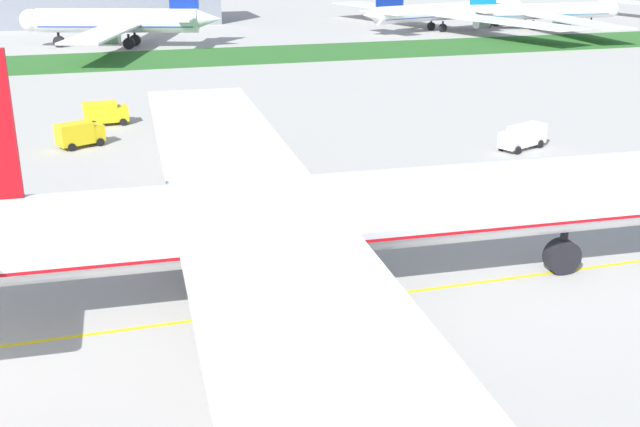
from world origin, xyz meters
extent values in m
plane|color=#ADAAA5|center=(0.00, 0.00, 0.00)|extent=(600.00, 600.00, 0.00)
cube|color=yellow|center=(0.00, -1.43, 0.00)|extent=(280.00, 0.36, 0.01)
cube|color=#2D6628|center=(0.00, 107.80, 0.05)|extent=(320.00, 24.00, 0.10)
cylinder|color=white|center=(0.00, -0.65, 5.82)|extent=(48.98, 7.46, 5.18)
cube|color=#B20C14|center=(0.00, -0.65, 4.92)|extent=(47.01, 6.95, 0.62)
cube|color=white|center=(-1.29, 23.99, 5.18)|extent=(12.78, 44.37, 0.41)
cylinder|color=#B7BABF|center=(-0.29, 14.05, 3.61)|extent=(5.05, 3.07, 2.85)
cylinder|color=black|center=(2.17, 13.93, 3.61)|extent=(0.57, 3.01, 2.99)
cylinder|color=#B7BABF|center=(-1.66, -15.25, 3.61)|extent=(5.05, 3.07, 2.85)
cylinder|color=black|center=(0.80, -15.37, 3.61)|extent=(0.57, 3.01, 2.99)
cylinder|color=black|center=(18.52, -1.52, 2.23)|extent=(0.54, 0.54, 2.01)
cylinder|color=black|center=(18.52, -1.52, 1.23)|extent=(2.51, 1.22, 2.46)
cylinder|color=black|center=(-3.77, 2.25, 2.23)|extent=(0.54, 0.54, 2.01)
cylinder|color=black|center=(-3.77, 2.25, 1.23)|extent=(2.51, 1.22, 2.46)
cylinder|color=black|center=(-4.02, -3.18, 2.23)|extent=(0.54, 0.54, 2.01)
cylinder|color=black|center=(-4.02, -3.18, 1.23)|extent=(2.51, 1.22, 2.46)
sphere|color=black|center=(-14.28, 2.56, 6.29)|extent=(0.36, 0.36, 0.36)
sphere|color=black|center=(-10.17, 2.37, 6.29)|extent=(0.36, 0.36, 0.36)
sphere|color=black|center=(-6.05, 2.18, 6.29)|extent=(0.36, 0.36, 0.36)
sphere|color=black|center=(-1.94, 1.98, 6.29)|extent=(0.36, 0.36, 0.36)
sphere|color=black|center=(2.18, 1.79, 6.29)|extent=(0.36, 0.36, 0.36)
sphere|color=black|center=(6.29, 1.60, 6.29)|extent=(0.36, 0.36, 0.36)
sphere|color=black|center=(10.41, 1.40, 6.29)|extent=(0.36, 0.36, 0.36)
sphere|color=black|center=(14.53, 1.21, 6.29)|extent=(0.36, 0.36, 0.36)
sphere|color=black|center=(18.64, 1.02, 6.29)|extent=(0.36, 0.36, 0.36)
cube|color=yellow|center=(-14.07, 43.55, 1.62)|extent=(4.34, 3.50, 2.34)
cube|color=yellow|center=(-11.86, 44.58, 1.37)|extent=(2.19, 2.44, 1.85)
cube|color=#263347|center=(-11.24, 44.87, 1.74)|extent=(0.81, 1.62, 0.81)
cylinder|color=black|center=(-12.30, 45.52, 0.45)|extent=(0.94, 0.65, 0.90)
cylinder|color=black|center=(-11.42, 43.63, 0.45)|extent=(0.94, 0.65, 0.90)
cylinder|color=black|center=(-15.37, 44.09, 0.45)|extent=(0.94, 0.65, 0.90)
cylinder|color=black|center=(-14.49, 42.20, 0.45)|extent=(0.94, 0.65, 0.90)
cube|color=white|center=(34.02, 29.29, 1.53)|extent=(5.09, 3.79, 2.17)
cube|color=white|center=(31.31, 28.11, 1.32)|extent=(2.46, 2.59, 1.74)
cube|color=#263347|center=(30.55, 27.78, 1.67)|extent=(0.78, 1.66, 0.76)
cylinder|color=black|center=(31.74, 27.14, 0.45)|extent=(0.94, 0.63, 0.90)
cylinder|color=black|center=(30.89, 29.08, 0.45)|extent=(0.94, 0.63, 0.90)
cylinder|color=black|center=(35.51, 28.78, 0.45)|extent=(0.94, 0.63, 0.90)
cylinder|color=black|center=(34.66, 30.73, 0.45)|extent=(0.94, 0.63, 0.90)
cube|color=yellow|center=(-11.02, 54.02, 1.67)|extent=(4.16, 2.51, 2.44)
cube|color=yellow|center=(-8.48, 54.22, 1.35)|extent=(1.71, 2.24, 1.81)
cube|color=#263347|center=(-7.75, 54.27, 1.71)|extent=(0.22, 1.86, 0.79)
cylinder|color=black|center=(-8.56, 55.32, 0.45)|extent=(0.92, 0.37, 0.90)
cylinder|color=black|center=(-8.39, 53.11, 0.45)|extent=(0.92, 0.37, 0.90)
cylinder|color=black|center=(-12.10, 55.05, 0.45)|extent=(0.92, 0.37, 0.90)
cylinder|color=black|center=(-11.94, 52.84, 0.45)|extent=(0.92, 0.37, 0.90)
cylinder|color=white|center=(-5.11, 126.94, 5.55)|extent=(33.64, 14.91, 4.94)
cube|color=navy|center=(-5.11, 126.94, 4.69)|extent=(32.24, 14.13, 0.59)
sphere|color=white|center=(-22.48, 132.46, 5.55)|extent=(4.69, 4.69, 4.69)
cone|color=white|center=(13.08, 121.16, 5.92)|extent=(6.45, 5.64, 4.20)
cube|color=white|center=(7.54, 117.74, 6.29)|extent=(5.93, 8.65, 0.35)
cube|color=white|center=(10.53, 127.15, 6.29)|extent=(5.93, 8.65, 0.35)
cube|color=white|center=(-8.84, 109.61, 4.94)|extent=(16.26, 31.18, 0.39)
cube|color=white|center=(1.84, 143.25, 4.94)|extent=(16.26, 31.18, 0.39)
cylinder|color=#B7BABF|center=(-7.74, 116.43, 3.44)|extent=(5.29, 4.01, 2.72)
cylinder|color=black|center=(-9.98, 117.14, 3.44)|extent=(1.25, 2.84, 2.85)
cylinder|color=#B7BABF|center=(-1.19, 137.05, 3.44)|extent=(5.29, 4.01, 2.72)
cylinder|color=black|center=(-3.43, 137.76, 3.44)|extent=(1.25, 2.84, 2.85)
cylinder|color=black|center=(-17.33, 130.82, 2.13)|extent=(0.52, 0.52, 1.91)
cylinder|color=black|center=(-17.33, 130.82, 1.17)|extent=(2.55, 1.72, 2.35)
cylinder|color=black|center=(-3.32, 123.65, 2.13)|extent=(0.52, 0.52, 1.91)
cylinder|color=black|center=(-3.32, 123.65, 1.17)|extent=(2.55, 1.72, 2.35)
cylinder|color=black|center=(-1.75, 128.59, 2.13)|extent=(0.52, 0.52, 1.91)
cylinder|color=black|center=(-1.75, 128.59, 1.17)|extent=(2.55, 1.72, 2.35)
cylinder|color=white|center=(75.11, 136.00, 4.65)|extent=(43.31, 16.25, 4.13)
cube|color=navy|center=(75.11, 136.00, 3.92)|extent=(41.53, 15.44, 0.50)
sphere|color=white|center=(97.28, 142.46, 4.65)|extent=(3.92, 3.92, 3.92)
cone|color=white|center=(52.25, 129.34, 4.96)|extent=(5.34, 4.64, 3.51)
cube|color=white|center=(55.40, 134.57, 5.27)|extent=(6.49, 7.70, 0.29)
cube|color=white|center=(57.71, 126.63, 5.27)|extent=(6.49, 7.70, 0.29)
cube|color=white|center=(66.90, 156.34, 4.13)|extent=(20.33, 40.64, 0.33)
cube|color=white|center=(79.10, 114.44, 4.13)|extent=(20.33, 40.64, 0.33)
cylinder|color=#B7BABF|center=(70.65, 148.17, 2.88)|extent=(4.40, 3.28, 2.27)
cylinder|color=black|center=(72.53, 148.72, 2.88)|extent=(0.99, 2.39, 2.39)
cylinder|color=#B7BABF|center=(77.88, 123.34, 2.88)|extent=(4.40, 3.28, 2.27)
cylinder|color=black|center=(79.77, 123.89, 2.88)|extent=(0.99, 2.39, 2.39)
cylinder|color=black|center=(91.13, 140.67, 1.78)|extent=(0.43, 0.43, 1.60)
cylinder|color=black|center=(91.13, 140.67, 0.98)|extent=(2.13, 1.40, 1.96)
cylinder|color=black|center=(71.13, 137.10, 1.78)|extent=(0.43, 0.43, 1.60)
cylinder|color=black|center=(71.13, 137.10, 0.98)|extent=(2.13, 1.40, 1.96)
cylinder|color=black|center=(72.34, 132.94, 1.78)|extent=(0.43, 0.43, 1.60)
cylinder|color=black|center=(72.34, 132.94, 0.98)|extent=(2.13, 1.40, 1.96)
cylinder|color=white|center=(98.86, 132.16, 4.37)|extent=(38.36, 5.62, 3.88)
cube|color=#0C6B9E|center=(98.86, 132.16, 3.69)|extent=(36.81, 5.24, 0.47)
sphere|color=white|center=(119.02, 131.24, 4.37)|extent=(3.69, 3.69, 3.69)
cone|color=white|center=(78.03, 133.11, 4.66)|extent=(4.42, 3.49, 3.30)
cube|color=white|center=(82.24, 136.80, 4.95)|extent=(4.48, 6.40, 0.27)
cube|color=white|center=(81.89, 129.05, 4.95)|extent=(4.48, 6.40, 0.27)
cube|color=white|center=(97.83, 151.36, 3.88)|extent=(9.97, 34.74, 0.31)
cube|color=white|center=(96.08, 113.13, 3.88)|extent=(9.97, 34.74, 0.31)
cylinder|color=#B7BABF|center=(98.62, 143.58, 2.71)|extent=(3.78, 2.30, 2.13)
cylinder|color=black|center=(100.46, 143.50, 2.71)|extent=(0.42, 2.25, 2.24)
cylinder|color=#B7BABF|center=(97.58, 120.80, 2.71)|extent=(3.78, 2.30, 2.13)
cylinder|color=black|center=(99.42, 120.72, 2.71)|extent=(0.42, 2.25, 2.24)
cylinder|color=black|center=(113.37, 131.49, 1.67)|extent=(0.41, 0.41, 1.50)
cylinder|color=black|center=(113.37, 131.49, 0.92)|extent=(1.88, 0.91, 1.84)
cylinder|color=black|center=(95.90, 134.33, 1.67)|extent=(0.41, 0.41, 1.50)
cylinder|color=black|center=(95.90, 134.33, 0.92)|extent=(1.88, 0.91, 1.84)
cylinder|color=black|center=(95.72, 130.26, 1.67)|extent=(0.41, 0.41, 1.50)
cylinder|color=black|center=(95.72, 130.26, 0.92)|extent=(1.88, 0.91, 1.84)
camera|label=1|loc=(-11.89, -44.46, 22.31)|focal=43.52mm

